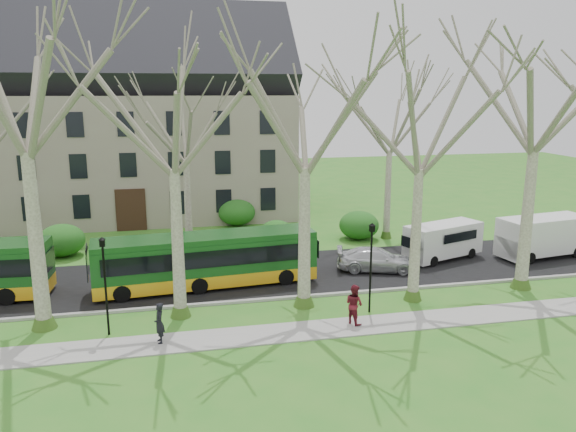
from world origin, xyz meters
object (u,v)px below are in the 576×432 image
Objects in this scene: bus_follow at (207,260)px; sedan at (377,260)px; van_b at (543,237)px; pedestrian_a at (159,323)px; van_a at (443,241)px; pedestrian_b at (354,304)px.

bus_follow reaches higher than sedan.
van_b is at bearing -2.48° from bus_follow.
bus_follow is at bearing 151.42° from pedestrian_a.
van_a is at bearing 2.20° from bus_follow.
van_a reaches higher than pedestrian_a.
pedestrian_a is (-17.27, -8.52, -0.25)m from van_a.
van_a is 6.47m from van_b.
van_a is at bearing 108.07° from pedestrian_a.
bus_follow reaches higher than van_b.
van_b reaches higher than pedestrian_a.
sedan is 14.29m from pedestrian_a.
bus_follow is 14.94m from van_a.
pedestrian_b is (8.60, 0.17, 0.05)m from pedestrian_a.
sedan is 0.90× the size of van_a.
sedan is (9.91, 0.53, -0.79)m from bus_follow.
van_a is (4.91, 1.37, 0.45)m from sedan.
van_a is at bearing -73.36° from pedestrian_b.
sedan is at bearing 111.86° from pedestrian_a.
sedan is 5.11m from van_a.
van_a is at bearing -58.19° from sedan.
pedestrian_b is (-3.77, -6.99, 0.25)m from sedan.
sedan is at bearing 176.59° from van_a.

